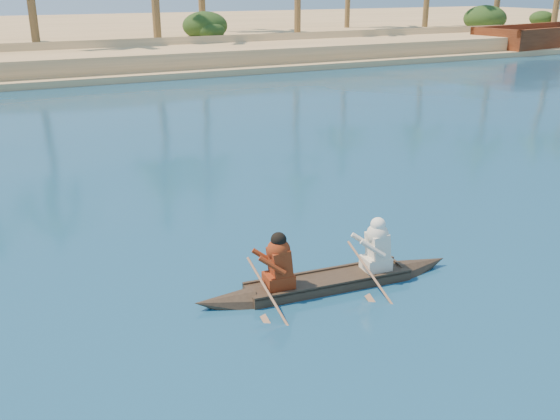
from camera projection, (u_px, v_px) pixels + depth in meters
name	position (u px, v px, depth m)	size (l,w,h in m)	color
ground	(241.00, 233.00, 13.29)	(160.00, 160.00, 0.00)	navy
sandy_embankment	(26.00, 39.00, 52.63)	(150.00, 51.00, 1.50)	#E3B680
shrub_cluster	(48.00, 47.00, 39.43)	(100.00, 6.00, 2.40)	#1F3513
canoe	(329.00, 273.00, 10.85)	(4.87, 1.03, 1.33)	#3E2F21
barge_right	(544.00, 39.00, 49.62)	(13.67, 6.58, 2.18)	brown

